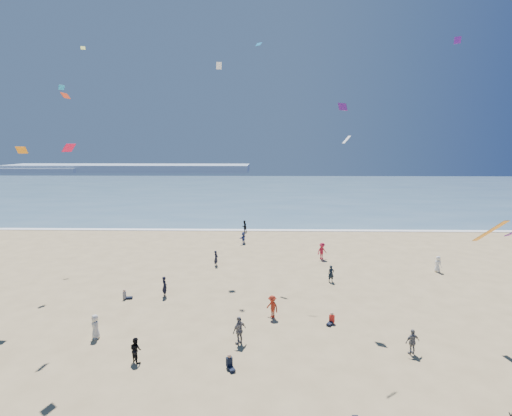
{
  "coord_description": "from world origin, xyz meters",
  "views": [
    {
      "loc": [
        2.45,
        -12.27,
        12.56
      ],
      "look_at": [
        2.0,
        8.0,
        9.3
      ],
      "focal_mm": 28.0,
      "sensor_mm": 36.0,
      "label": 1
    }
  ],
  "objects": [
    {
      "name": "ocean",
      "position": [
        0.0,
        95.0,
        0.03
      ],
      "size": [
        220.0,
        100.0,
        0.06
      ],
      "primitive_type": "cube",
      "color": "#476B84",
      "rests_on": "ground"
    },
    {
      "name": "surf_line",
      "position": [
        0.0,
        45.0,
        0.04
      ],
      "size": [
        220.0,
        1.2,
        0.08
      ],
      "primitive_type": "cube",
      "color": "white",
      "rests_on": "ground"
    },
    {
      "name": "headland_far",
      "position": [
        -60.0,
        170.0,
        1.6
      ],
      "size": [
        110.0,
        20.0,
        3.2
      ],
      "primitive_type": "cube",
      "color": "#7A8EA8",
      "rests_on": "ground"
    },
    {
      "name": "headland_near",
      "position": [
        -100.0,
        165.0,
        1.0
      ],
      "size": [
        40.0,
        14.0,
        2.0
      ],
      "primitive_type": "cube",
      "color": "#7A8EA8",
      "rests_on": "ground"
    },
    {
      "name": "standing_flyers",
      "position": [
        5.37,
        17.9,
        0.85
      ],
      "size": [
        29.01,
        50.38,
        1.87
      ],
      "color": "maroon",
      "rests_on": "ground"
    },
    {
      "name": "seated_group",
      "position": [
        0.43,
        7.36,
        0.42
      ],
      "size": [
        17.14,
        22.6,
        0.84
      ],
      "color": "silver",
      "rests_on": "ground"
    },
    {
      "name": "kites_aloft",
      "position": [
        8.36,
        12.76,
        14.58
      ],
      "size": [
        38.88,
        38.83,
        27.71
      ],
      "color": "#DC5C6D",
      "rests_on": "ground"
    }
  ]
}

